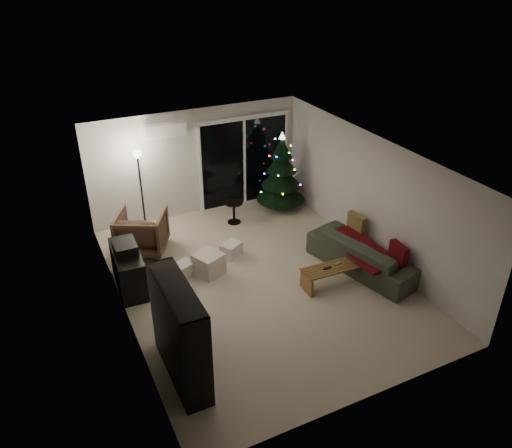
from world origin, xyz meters
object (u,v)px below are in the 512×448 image
(sofa, at_px, (364,254))
(coffee_table, at_px, (333,275))
(armchair, at_px, (142,232))
(media_cabinet, at_px, (128,269))
(bookshelf, at_px, (167,337))
(christmas_tree, at_px, (281,171))

(sofa, distance_m, coffee_table, 0.87)
(armchair, bearing_deg, media_cabinet, 92.28)
(bookshelf, distance_m, christmas_tree, 5.91)
(media_cabinet, distance_m, christmas_tree, 4.49)
(bookshelf, height_order, coffee_table, bookshelf)
(bookshelf, bearing_deg, armchair, 64.34)
(sofa, height_order, coffee_table, sofa)
(christmas_tree, bearing_deg, coffee_table, -101.16)
(media_cabinet, height_order, armchair, armchair)
(bookshelf, bearing_deg, sofa, -2.28)
(armchair, height_order, christmas_tree, christmas_tree)
(sofa, bearing_deg, media_cabinet, 58.25)
(sofa, bearing_deg, bookshelf, 90.91)
(coffee_table, bearing_deg, armchair, 138.77)
(media_cabinet, bearing_deg, coffee_table, -21.42)
(media_cabinet, xyz_separation_m, sofa, (4.30, -1.39, -0.05))
(christmas_tree, bearing_deg, armchair, -171.25)
(armchair, relative_size, sofa, 0.42)
(armchair, height_order, coffee_table, armchair)
(armchair, distance_m, christmas_tree, 3.63)
(media_cabinet, xyz_separation_m, armchair, (0.56, 1.16, 0.06))
(armchair, xyz_separation_m, christmas_tree, (3.55, 0.55, 0.51))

